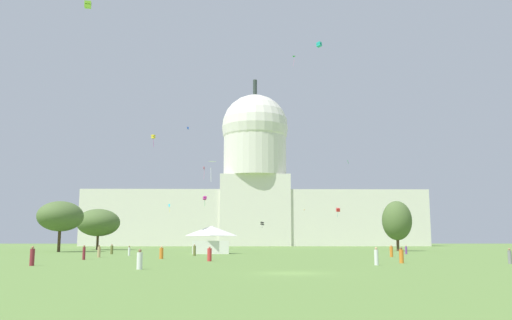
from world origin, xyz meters
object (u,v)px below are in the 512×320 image
(person_olive_aisle_center, at_px, (195,251))
(kite_green_mid, at_px, (348,162))
(event_tent, at_px, (211,240))
(person_maroon_mid_right, at_px, (32,257))
(person_white_front_left, at_px, (140,260))
(kite_white_low, at_px, (211,165))
(kite_blue_high, at_px, (188,128))
(kite_red_low, at_px, (338,210))
(person_grey_back_center, at_px, (510,257))
(kite_green_high, at_px, (293,57))
(person_maroon_front_right, at_px, (84,253))
(person_red_edge_east, at_px, (209,254))
(tree_west_far, at_px, (98,223))
(person_orange_near_tent, at_px, (161,253))
(capitol_building, at_px, (255,190))
(person_purple_lawn_far_left, at_px, (406,250))
(kite_black_low, at_px, (262,223))
(person_olive_near_tree_west, at_px, (112,250))
(kite_cyan_low, at_px, (169,206))
(kite_pink_mid, at_px, (204,169))
(person_orange_mid_center, at_px, (391,251))
(tree_east_mid, at_px, (397,221))
(tree_west_mid, at_px, (60,216))
(kite_orange_low, at_px, (303,211))
(person_white_near_tree_east, at_px, (376,257))
(person_tan_deep_crowd, at_px, (99,252))
(person_white_back_left, at_px, (129,251))
(kite_turquoise_high, at_px, (319,44))
(kite_magenta_low, at_px, (205,198))
(kite_yellow_mid, at_px, (153,137))
(kite_lime_high, at_px, (88,5))
(person_orange_lawn_far_right, at_px, (401,256))

(person_olive_aisle_center, height_order, kite_green_mid, kite_green_mid)
(event_tent, xyz_separation_m, person_maroon_mid_right, (-13.17, -44.71, -1.60))
(person_white_front_left, relative_size, kite_white_low, 0.50)
(kite_blue_high, bearing_deg, kite_red_low, -106.69)
(person_grey_back_center, xyz_separation_m, kite_green_high, (-11.12, 108.31, 58.64))
(person_maroon_front_right, bearing_deg, person_red_edge_east, 138.95)
(tree_west_far, distance_m, person_orange_near_tent, 71.61)
(event_tent, bearing_deg, capitol_building, 84.51)
(person_purple_lawn_far_left, xyz_separation_m, kite_green_mid, (12.12, 110.99, 31.44))
(kite_black_low, bearing_deg, person_olive_near_tree_west, 15.20)
(person_maroon_front_right, distance_m, kite_green_mid, 152.35)
(event_tent, distance_m, kite_black_low, 116.00)
(person_orange_near_tent, relative_size, kite_cyan_low, 0.49)
(kite_green_mid, distance_m, kite_pink_mid, 67.28)
(person_orange_mid_center, bearing_deg, kite_white_low, 176.94)
(tree_east_mid, distance_m, person_maroon_mid_right, 86.52)
(person_maroon_front_right, xyz_separation_m, person_purple_lawn_far_left, (46.13, 26.24, -0.09))
(event_tent, height_order, kite_red_low, kite_red_low)
(person_olive_aisle_center, bearing_deg, person_olive_near_tree_west, 107.57)
(kite_blue_high, bearing_deg, person_olive_aisle_center, -179.96)
(event_tent, xyz_separation_m, kite_blue_high, (-13.29, 79.63, 36.78))
(tree_west_mid, relative_size, kite_orange_low, 11.04)
(tree_west_mid, bearing_deg, person_white_near_tree_east, -50.25)
(person_orange_mid_center, bearing_deg, kite_orange_low, 115.31)
(person_red_edge_east, bearing_deg, person_white_front_left, 146.35)
(person_maroon_mid_right, xyz_separation_m, person_olive_near_tree_west, (-3.25, 41.83, -0.06))
(tree_west_far, xyz_separation_m, person_orange_near_tent, (26.15, -66.39, -5.98))
(person_grey_back_center, xyz_separation_m, person_tan_deep_crowd, (-45.58, 21.19, 0.05))
(person_white_back_left, height_order, kite_cyan_low, kite_cyan_low)
(kite_turquoise_high, bearing_deg, person_purple_lawn_far_left, -130.01)
(tree_west_far, xyz_separation_m, person_purple_lawn_far_left, (63.64, -43.26, -5.98))
(event_tent, bearing_deg, person_maroon_front_right, -115.32)
(kite_black_low, bearing_deg, capitol_building, -145.13)
(capitol_building, relative_size, kite_magenta_low, 54.19)
(kite_yellow_mid, bearing_deg, person_grey_back_center, -127.17)
(kite_lime_high, bearing_deg, kite_red_low, -133.09)
(person_white_front_left, height_order, person_white_near_tree_east, person_white_near_tree_east)
(kite_yellow_mid, relative_size, kite_magenta_low, 1.24)
(capitol_building, bearing_deg, kite_white_low, -93.92)
(kite_yellow_mid, bearing_deg, tree_east_mid, -92.08)
(event_tent, height_order, person_orange_lawn_far_right, event_tent)
(person_maroon_mid_right, height_order, person_purple_lawn_far_left, person_maroon_mid_right)
(person_olive_near_tree_west, xyz_separation_m, person_orange_mid_center, (42.59, -16.44, 0.01))
(capitol_building, xyz_separation_m, person_white_front_left, (-12.23, -189.62, -23.41))
(person_white_front_left, xyz_separation_m, person_olive_aisle_center, (0.64, 38.37, 0.07))
(person_white_front_left, distance_m, kite_magenta_low, 101.96)
(person_white_front_left, bearing_deg, person_orange_lawn_far_right, 70.57)
(tree_east_mid, relative_size, person_orange_mid_center, 6.55)
(person_tan_deep_crowd, relative_size, kite_white_low, 0.52)
(person_grey_back_center, bearing_deg, person_maroon_mid_right, -120.38)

